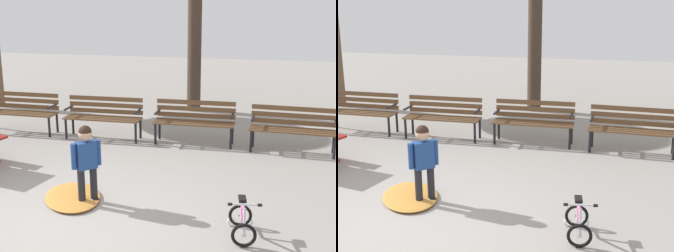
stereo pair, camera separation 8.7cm
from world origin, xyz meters
The scene contains 8 objects.
ground centered at (0.00, 0.00, 0.00)m, with size 36.00×36.00×0.00m, color gray.
park_bench_far_left centered at (-2.74, 3.84, 0.51)m, with size 1.60×0.47×0.85m.
park_bench_left centered at (-0.84, 3.81, 0.51)m, with size 1.61×0.49×0.85m.
park_bench_right centered at (1.06, 3.87, 0.51)m, with size 1.61×0.49×0.85m.
park_bench_far_right centered at (2.97, 3.75, 0.51)m, with size 1.62×0.53×0.85m.
child_standing centered at (0.11, 0.67, 0.68)m, with size 0.34×0.33×1.14m.
kids_bicycle centered at (2.31, 0.21, 0.20)m, with size 0.44×0.60×0.54m.
leaf_pile centered at (-0.17, 0.75, 0.04)m, with size 1.12×0.78×0.07m, color #C68438.
Camera 2 is at (2.70, -4.98, 2.79)m, focal length 49.68 mm.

